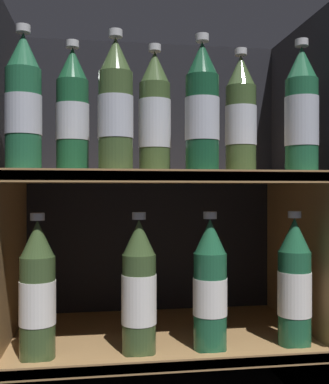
% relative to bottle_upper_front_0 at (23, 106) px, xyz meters
% --- Properties ---
extents(fridge_back_wall, '(0.71, 0.02, 0.88)m').
position_rel_bottle_upper_front_0_xyz_m(fridge_back_wall, '(0.28, 0.32, -0.21)').
color(fridge_back_wall, black).
rests_on(fridge_back_wall, ground_plane).
extents(fridge_side_left, '(0.02, 0.41, 0.88)m').
position_rel_bottle_upper_front_0_xyz_m(fridge_side_left, '(-0.06, 0.13, -0.21)').
color(fridge_side_left, black).
rests_on(fridge_side_left, ground_plane).
extents(fridge_side_right, '(0.02, 0.41, 0.88)m').
position_rel_bottle_upper_front_0_xyz_m(fridge_side_right, '(0.63, 0.13, -0.21)').
color(fridge_side_right, black).
rests_on(fridge_side_right, ground_plane).
extents(shelf_lower, '(0.67, 0.37, 0.17)m').
position_rel_bottle_upper_front_0_xyz_m(shelf_lower, '(0.28, 0.12, -0.51)').
color(shelf_lower, '#9E7547').
rests_on(shelf_lower, ground_plane).
extents(shelf_upper, '(0.67, 0.37, 0.53)m').
position_rel_bottle_upper_front_0_xyz_m(shelf_upper, '(0.28, 0.12, -0.26)').
color(shelf_upper, '#9E7547').
rests_on(shelf_upper, ground_plane).
extents(bottle_upper_front_0, '(0.07, 0.07, 0.28)m').
position_rel_bottle_upper_front_0_xyz_m(bottle_upper_front_0, '(0.00, 0.00, 0.00)').
color(bottle_upper_front_0, '#1E5638').
rests_on(bottle_upper_front_0, shelf_upper).
extents(bottle_upper_front_1, '(0.07, 0.07, 0.28)m').
position_rel_bottle_upper_front_0_xyz_m(bottle_upper_front_1, '(0.17, 0.00, -0.00)').
color(bottle_upper_front_1, '#384C28').
rests_on(bottle_upper_front_1, shelf_upper).
extents(bottle_upper_front_2, '(0.07, 0.07, 0.28)m').
position_rel_bottle_upper_front_0_xyz_m(bottle_upper_front_2, '(0.35, 0.00, -0.00)').
color(bottle_upper_front_2, '#144228').
rests_on(bottle_upper_front_2, shelf_upper).
extents(bottle_upper_front_3, '(0.07, 0.07, 0.28)m').
position_rel_bottle_upper_front_0_xyz_m(bottle_upper_front_3, '(0.56, 0.00, -0.00)').
color(bottle_upper_front_3, '#1E5638').
rests_on(bottle_upper_front_3, shelf_upper).
extents(bottle_upper_back_0, '(0.07, 0.07, 0.28)m').
position_rel_bottle_upper_front_0_xyz_m(bottle_upper_back_0, '(0.09, 0.08, -0.00)').
color(bottle_upper_back_0, '#194C2D').
rests_on(bottle_upper_back_0, shelf_upper).
extents(bottle_upper_back_1, '(0.07, 0.07, 0.28)m').
position_rel_bottle_upper_front_0_xyz_m(bottle_upper_back_1, '(0.26, 0.08, -0.00)').
color(bottle_upper_back_1, '#384C28').
rests_on(bottle_upper_back_1, shelf_upper).
extents(bottle_upper_back_2, '(0.07, 0.07, 0.28)m').
position_rel_bottle_upper_front_0_xyz_m(bottle_upper_back_2, '(0.45, 0.08, -0.00)').
color(bottle_upper_back_2, '#384C28').
rests_on(bottle_upper_back_2, shelf_upper).
extents(bottle_lower_front_0, '(0.07, 0.07, 0.28)m').
position_rel_bottle_upper_front_0_xyz_m(bottle_lower_front_0, '(0.03, -0.00, -0.36)').
color(bottle_lower_front_0, '#384C28').
rests_on(bottle_lower_front_0, shelf_lower).
extents(bottle_lower_front_1, '(0.07, 0.07, 0.28)m').
position_rel_bottle_upper_front_0_xyz_m(bottle_lower_front_1, '(0.22, 0.00, -0.36)').
color(bottle_lower_front_1, '#384C28').
rests_on(bottle_lower_front_1, shelf_lower).
extents(bottle_lower_front_2, '(0.07, 0.07, 0.28)m').
position_rel_bottle_upper_front_0_xyz_m(bottle_lower_front_2, '(0.36, 0.00, -0.36)').
color(bottle_lower_front_2, '#1E5638').
rests_on(bottle_lower_front_2, shelf_lower).
extents(bottle_lower_front_3, '(0.07, 0.07, 0.28)m').
position_rel_bottle_upper_front_0_xyz_m(bottle_lower_front_3, '(0.54, 0.00, -0.36)').
color(bottle_lower_front_3, '#1E5638').
rests_on(bottle_lower_front_3, shelf_lower).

